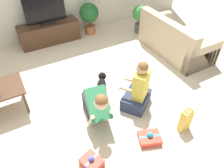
# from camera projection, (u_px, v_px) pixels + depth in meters

# --- Properties ---
(ground_plane) EXTENTS (16.00, 16.00, 0.00)m
(ground_plane) POSITION_uv_depth(u_px,v_px,m) (89.00, 97.00, 4.08)
(ground_plane) COLOR beige
(sofa_right) EXTENTS (0.89, 1.78, 0.86)m
(sofa_right) POSITION_uv_depth(u_px,v_px,m) (174.00, 40.00, 5.07)
(sofa_right) COLOR tan
(sofa_right) RESTS_ON ground_plane
(tv_console) EXTENTS (1.46, 0.45, 0.51)m
(tv_console) POSITION_uv_depth(u_px,v_px,m) (50.00, 33.00, 5.47)
(tv_console) COLOR #472D1E
(tv_console) RESTS_ON ground_plane
(tv) EXTENTS (0.95, 0.20, 0.66)m
(tv) POSITION_uv_depth(u_px,v_px,m) (45.00, 12.00, 5.11)
(tv) COLOR black
(tv) RESTS_ON tv_console
(potted_plant_back_right) EXTENTS (0.49, 0.49, 0.82)m
(potted_plant_back_right) POSITION_uv_depth(u_px,v_px,m) (89.00, 15.00, 5.65)
(potted_plant_back_right) COLOR #A36042
(potted_plant_back_right) RESTS_ON ground_plane
(potted_plant_corner_right) EXTENTS (0.40, 0.40, 0.74)m
(potted_plant_corner_right) POSITION_uv_depth(u_px,v_px,m) (140.00, 16.00, 5.74)
(potted_plant_corner_right) COLOR #4C4C51
(potted_plant_corner_right) RESTS_ON ground_plane
(person_kneeling) EXTENTS (0.43, 0.84, 0.81)m
(person_kneeling) POSITION_uv_depth(u_px,v_px,m) (97.00, 105.00, 3.43)
(person_kneeling) COLOR #23232D
(person_kneeling) RESTS_ON ground_plane
(person_sitting) EXTENTS (0.66, 0.63, 0.95)m
(person_sitting) POSITION_uv_depth(u_px,v_px,m) (138.00, 91.00, 3.71)
(person_sitting) COLOR #283351
(person_sitting) RESTS_ON ground_plane
(dog) EXTENTS (0.33, 0.48, 0.32)m
(dog) POSITION_uv_depth(u_px,v_px,m) (102.00, 83.00, 4.08)
(dog) COLOR black
(dog) RESTS_ON ground_plane
(gift_box_a) EXTENTS (0.40, 0.36, 0.17)m
(gift_box_a) POSITION_uv_depth(u_px,v_px,m) (150.00, 138.00, 3.32)
(gift_box_a) COLOR red
(gift_box_a) RESTS_ON ground_plane
(gift_box_b) EXTENTS (0.32, 0.35, 0.20)m
(gift_box_b) POSITION_uv_depth(u_px,v_px,m) (92.00, 162.00, 3.00)
(gift_box_b) COLOR red
(gift_box_b) RESTS_ON ground_plane
(gift_bag_a) EXTENTS (0.19, 0.13, 0.42)m
(gift_bag_a) POSITION_uv_depth(u_px,v_px,m) (186.00, 120.00, 3.40)
(gift_bag_a) COLOR #E5B74C
(gift_bag_a) RESTS_ON ground_plane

